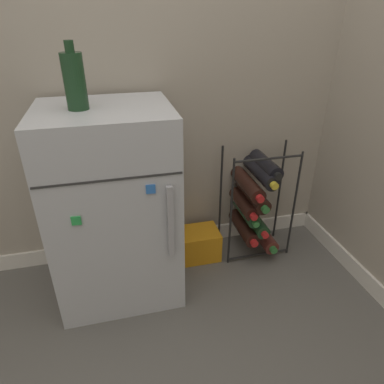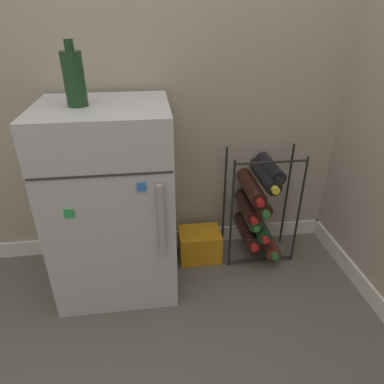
{
  "view_description": "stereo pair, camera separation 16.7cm",
  "coord_description": "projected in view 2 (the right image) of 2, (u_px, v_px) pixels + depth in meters",
  "views": [
    {
      "loc": [
        -0.33,
        -1.0,
        1.24
      ],
      "look_at": [
        0.03,
        0.42,
        0.45
      ],
      "focal_mm": 32.0,
      "sensor_mm": 36.0,
      "label": 1
    },
    {
      "loc": [
        -0.16,
        -1.03,
        1.24
      ],
      "look_at": [
        0.03,
        0.42,
        0.45
      ],
      "focal_mm": 32.0,
      "sensor_mm": 36.0,
      "label": 2
    }
  ],
  "objects": [
    {
      "name": "soda_box",
      "position": [
        200.0,
        244.0,
        1.91
      ],
      "size": [
        0.23,
        0.17,
        0.17
      ],
      "color": "orange",
      "rests_on": "ground_plane"
    },
    {
      "name": "mini_fridge",
      "position": [
        113.0,
        202.0,
        1.58
      ],
      "size": [
        0.54,
        0.5,
        0.9
      ],
      "color": "#B7BABF",
      "rests_on": "ground_plane"
    },
    {
      "name": "fridge_top_bottle",
      "position": [
        74.0,
        78.0,
        1.3
      ],
      "size": [
        0.08,
        0.08,
        0.24
      ],
      "color": "#19381E",
      "rests_on": "mini_fridge"
    },
    {
      "name": "wine_rack",
      "position": [
        257.0,
        206.0,
        1.82
      ],
      "size": [
        0.37,
        0.33,
        0.62
      ],
      "color": "black",
      "rests_on": "ground_plane"
    },
    {
      "name": "wall_back",
      "position": [
        178.0,
        10.0,
        1.5
      ],
      "size": [
        6.69,
        0.07,
        2.5
      ],
      "color": "#9E9384",
      "rests_on": "ground_plane"
    },
    {
      "name": "ground_plane",
      "position": [
        198.0,
        327.0,
        1.51
      ],
      "size": [
        14.0,
        14.0,
        0.0
      ],
      "primitive_type": "plane",
      "color": "#56544F"
    }
  ]
}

